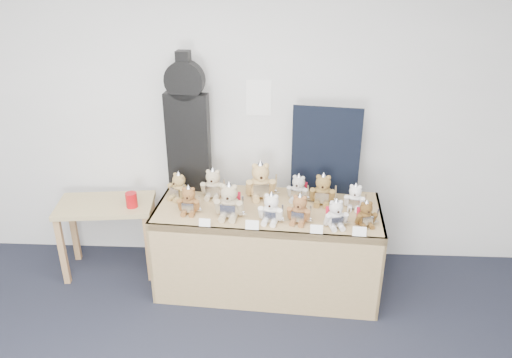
{
  "coord_description": "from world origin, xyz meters",
  "views": [
    {
      "loc": [
        0.6,
        -1.51,
        2.63
      ],
      "look_at": [
        0.43,
        1.89,
        1.04
      ],
      "focal_mm": 35.0,
      "sensor_mm": 36.0,
      "label": 1
    }
  ],
  "objects_px": {
    "red_cup": "(132,200)",
    "teddy_back_centre_right": "(298,189)",
    "teddy_front_right": "(299,210)",
    "teddy_back_far_left": "(179,187)",
    "teddy_back_end": "(355,198)",
    "teddy_front_far_left": "(189,201)",
    "guitar_case": "(187,125)",
    "teddy_front_far_right": "(336,215)",
    "side_table": "(107,216)",
    "teddy_back_left": "(213,184)",
    "teddy_front_end": "(366,215)",
    "teddy_back_right": "(323,190)",
    "teddy_front_left": "(229,202)",
    "teddy_front_centre": "(271,209)",
    "teddy_back_centre_left": "(261,182)",
    "display_table": "(267,229)"
  },
  "relations": [
    {
      "from": "guitar_case",
      "to": "red_cup",
      "type": "height_order",
      "value": "guitar_case"
    },
    {
      "from": "side_table",
      "to": "teddy_back_end",
      "type": "bearing_deg",
      "value": -10.22
    },
    {
      "from": "red_cup",
      "to": "side_table",
      "type": "bearing_deg",
      "value": 168.51
    },
    {
      "from": "teddy_front_right",
      "to": "teddy_front_far_right",
      "type": "xyz_separation_m",
      "value": [
        0.27,
        -0.05,
        -0.0
      ]
    },
    {
      "from": "teddy_front_right",
      "to": "teddy_back_far_left",
      "type": "distance_m",
      "value": 1.03
    },
    {
      "from": "teddy_back_end",
      "to": "teddy_back_far_left",
      "type": "distance_m",
      "value": 1.42
    },
    {
      "from": "side_table",
      "to": "red_cup",
      "type": "distance_m",
      "value": 0.31
    },
    {
      "from": "teddy_front_end",
      "to": "teddy_back_left",
      "type": "height_order",
      "value": "teddy_back_left"
    },
    {
      "from": "teddy_front_right",
      "to": "teddy_front_end",
      "type": "bearing_deg",
      "value": 11.68
    },
    {
      "from": "teddy_back_centre_right",
      "to": "teddy_front_left",
      "type": "bearing_deg",
      "value": -132.95
    },
    {
      "from": "teddy_back_end",
      "to": "teddy_front_far_left",
      "type": "bearing_deg",
      "value": -162.27
    },
    {
      "from": "teddy_front_left",
      "to": "display_table",
      "type": "bearing_deg",
      "value": 21.97
    },
    {
      "from": "red_cup",
      "to": "teddy_front_end",
      "type": "height_order",
      "value": "teddy_front_end"
    },
    {
      "from": "teddy_front_centre",
      "to": "teddy_back_far_left",
      "type": "bearing_deg",
      "value": 167.32
    },
    {
      "from": "teddy_front_left",
      "to": "teddy_front_end",
      "type": "distance_m",
      "value": 1.03
    },
    {
      "from": "teddy_front_far_right",
      "to": "teddy_back_left",
      "type": "relative_size",
      "value": 0.88
    },
    {
      "from": "side_table",
      "to": "guitar_case",
      "type": "distance_m",
      "value": 1.06
    },
    {
      "from": "teddy_back_end",
      "to": "teddy_back_left",
      "type": "bearing_deg",
      "value": -175.28
    },
    {
      "from": "teddy_back_far_left",
      "to": "teddy_front_centre",
      "type": "bearing_deg",
      "value": 7.82
    },
    {
      "from": "teddy_back_left",
      "to": "teddy_back_right",
      "type": "bearing_deg",
      "value": -0.74
    },
    {
      "from": "guitar_case",
      "to": "teddy_front_right",
      "type": "xyz_separation_m",
      "value": [
        0.91,
        -0.52,
        -0.47
      ]
    },
    {
      "from": "teddy_front_centre",
      "to": "teddy_front_far_right",
      "type": "relative_size",
      "value": 1.07
    },
    {
      "from": "display_table",
      "to": "teddy_back_centre_right",
      "type": "height_order",
      "value": "teddy_back_centre_right"
    },
    {
      "from": "teddy_front_far_right",
      "to": "teddy_back_far_left",
      "type": "distance_m",
      "value": 1.3
    },
    {
      "from": "teddy_back_centre_right",
      "to": "red_cup",
      "type": "bearing_deg",
      "value": -160.92
    },
    {
      "from": "side_table",
      "to": "teddy_front_left",
      "type": "relative_size",
      "value": 2.72
    },
    {
      "from": "teddy_back_centre_left",
      "to": "teddy_back_right",
      "type": "bearing_deg",
      "value": -17.12
    },
    {
      "from": "teddy_back_centre_left",
      "to": "teddy_back_right",
      "type": "height_order",
      "value": "teddy_back_centre_left"
    },
    {
      "from": "side_table",
      "to": "teddy_front_far_left",
      "type": "xyz_separation_m",
      "value": [
        0.77,
        -0.26,
        0.3
      ]
    },
    {
      "from": "teddy_front_right",
      "to": "teddy_front_end",
      "type": "xyz_separation_m",
      "value": [
        0.49,
        -0.02,
        -0.01
      ]
    },
    {
      "from": "teddy_back_left",
      "to": "teddy_back_centre_left",
      "type": "height_order",
      "value": "teddy_back_centre_left"
    },
    {
      "from": "teddy_front_end",
      "to": "teddy_back_right",
      "type": "xyz_separation_m",
      "value": [
        -0.3,
        0.33,
        0.03
      ]
    },
    {
      "from": "teddy_front_right",
      "to": "teddy_front_far_right",
      "type": "distance_m",
      "value": 0.27
    },
    {
      "from": "teddy_front_centre",
      "to": "red_cup",
      "type": "bearing_deg",
      "value": 176.07
    },
    {
      "from": "teddy_front_left",
      "to": "teddy_back_end",
      "type": "height_order",
      "value": "teddy_front_left"
    },
    {
      "from": "teddy_front_left",
      "to": "teddy_back_left",
      "type": "bearing_deg",
      "value": 123.01
    },
    {
      "from": "teddy_back_left",
      "to": "guitar_case",
      "type": "bearing_deg",
      "value": 149.43
    },
    {
      "from": "red_cup",
      "to": "teddy_back_centre_right",
      "type": "distance_m",
      "value": 1.38
    },
    {
      "from": "side_table",
      "to": "red_cup",
      "type": "height_order",
      "value": "red_cup"
    },
    {
      "from": "teddy_front_far_right",
      "to": "teddy_front_end",
      "type": "relative_size",
      "value": 1.12
    },
    {
      "from": "guitar_case",
      "to": "teddy_back_centre_left",
      "type": "bearing_deg",
      "value": -5.68
    },
    {
      "from": "red_cup",
      "to": "teddy_front_far_right",
      "type": "distance_m",
      "value": 1.68
    },
    {
      "from": "teddy_front_left",
      "to": "teddy_back_far_left",
      "type": "distance_m",
      "value": 0.53
    },
    {
      "from": "teddy_front_end",
      "to": "teddy_back_right",
      "type": "bearing_deg",
      "value": 119.69
    },
    {
      "from": "teddy_front_centre",
      "to": "teddy_back_right",
      "type": "distance_m",
      "value": 0.51
    },
    {
      "from": "teddy_back_left",
      "to": "teddy_front_far_left",
      "type": "bearing_deg",
      "value": -115.2
    },
    {
      "from": "guitar_case",
      "to": "teddy_front_far_right",
      "type": "bearing_deg",
      "value": -20.09
    },
    {
      "from": "teddy_front_far_right",
      "to": "teddy_back_left",
      "type": "bearing_deg",
      "value": 143.99
    },
    {
      "from": "side_table",
      "to": "teddy_back_centre_right",
      "type": "distance_m",
      "value": 1.65
    },
    {
      "from": "teddy_back_left",
      "to": "teddy_front_right",
      "type": "bearing_deg",
      "value": -24.79
    }
  ]
}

